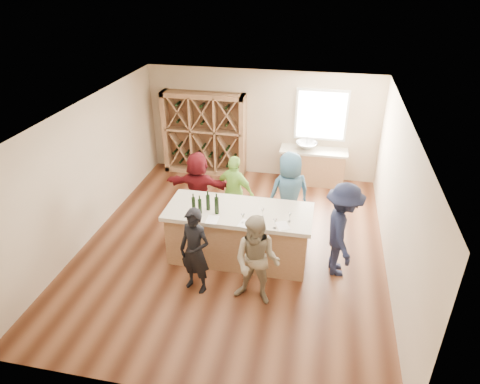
% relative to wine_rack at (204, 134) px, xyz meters
% --- Properties ---
extents(floor, '(6.00, 7.00, 0.10)m').
position_rel_wine_rack_xyz_m(floor, '(1.50, -3.27, -1.15)').
color(floor, '#57301C').
rests_on(floor, ground).
extents(ceiling, '(6.00, 7.00, 0.10)m').
position_rel_wine_rack_xyz_m(ceiling, '(1.50, -3.27, 1.75)').
color(ceiling, white).
rests_on(ceiling, ground).
extents(wall_back, '(6.00, 0.10, 2.80)m').
position_rel_wine_rack_xyz_m(wall_back, '(1.50, 0.28, 0.30)').
color(wall_back, '#C5AE8E').
rests_on(wall_back, ground).
extents(wall_front, '(6.00, 0.10, 2.80)m').
position_rel_wine_rack_xyz_m(wall_front, '(1.50, -6.82, 0.30)').
color(wall_front, '#C5AE8E').
rests_on(wall_front, ground).
extents(wall_left, '(0.10, 7.00, 2.80)m').
position_rel_wine_rack_xyz_m(wall_left, '(-1.55, -3.27, 0.30)').
color(wall_left, '#C5AE8E').
rests_on(wall_left, ground).
extents(wall_right, '(0.10, 7.00, 2.80)m').
position_rel_wine_rack_xyz_m(wall_right, '(4.55, -3.27, 0.30)').
color(wall_right, '#C5AE8E').
rests_on(wall_right, ground).
extents(window_frame, '(1.30, 0.06, 1.30)m').
position_rel_wine_rack_xyz_m(window_frame, '(3.00, 0.20, 0.65)').
color(window_frame, white).
rests_on(window_frame, wall_back).
extents(window_pane, '(1.18, 0.01, 1.18)m').
position_rel_wine_rack_xyz_m(window_pane, '(3.00, 0.17, 0.65)').
color(window_pane, white).
rests_on(window_pane, wall_back).
extents(wine_rack, '(2.20, 0.45, 2.20)m').
position_rel_wine_rack_xyz_m(wine_rack, '(0.00, 0.00, 0.00)').
color(wine_rack, '#966C48').
rests_on(wine_rack, floor).
extents(back_counter_base, '(1.60, 0.58, 0.86)m').
position_rel_wine_rack_xyz_m(back_counter_base, '(2.90, -0.07, -0.67)').
color(back_counter_base, '#966C48').
rests_on(back_counter_base, floor).
extents(back_counter_top, '(1.70, 0.62, 0.06)m').
position_rel_wine_rack_xyz_m(back_counter_top, '(2.90, -0.07, -0.21)').
color(back_counter_top, beige).
rests_on(back_counter_top, back_counter_base).
extents(sink, '(0.54, 0.54, 0.19)m').
position_rel_wine_rack_xyz_m(sink, '(2.70, -0.07, -0.09)').
color(sink, silver).
rests_on(sink, back_counter_top).
extents(faucet, '(0.02, 0.02, 0.30)m').
position_rel_wine_rack_xyz_m(faucet, '(2.70, 0.11, -0.03)').
color(faucet, silver).
rests_on(faucet, back_counter_top).
extents(tasting_counter_base, '(2.60, 1.00, 1.00)m').
position_rel_wine_rack_xyz_m(tasting_counter_base, '(1.69, -3.63, -0.60)').
color(tasting_counter_base, '#966C48').
rests_on(tasting_counter_base, floor).
extents(tasting_counter_top, '(2.72, 1.12, 0.08)m').
position_rel_wine_rack_xyz_m(tasting_counter_top, '(1.69, -3.63, -0.06)').
color(tasting_counter_top, beige).
rests_on(tasting_counter_top, tasting_counter_base).
extents(wine_bottle_a, '(0.09, 0.09, 0.27)m').
position_rel_wine_rack_xyz_m(wine_bottle_a, '(0.89, -3.82, 0.12)').
color(wine_bottle_a, black).
rests_on(wine_bottle_a, tasting_counter_top).
extents(wine_bottle_b, '(0.07, 0.07, 0.28)m').
position_rel_wine_rack_xyz_m(wine_bottle_b, '(1.02, -3.88, 0.12)').
color(wine_bottle_b, black).
rests_on(wine_bottle_b, tasting_counter_top).
extents(wine_bottle_c, '(0.09, 0.09, 0.30)m').
position_rel_wine_rack_xyz_m(wine_bottle_c, '(1.14, -3.73, 0.13)').
color(wine_bottle_c, black).
rests_on(wine_bottle_c, tasting_counter_top).
extents(wine_bottle_d, '(0.09, 0.09, 0.33)m').
position_rel_wine_rack_xyz_m(wine_bottle_d, '(1.33, -3.83, 0.14)').
color(wine_bottle_d, black).
rests_on(wine_bottle_d, tasting_counter_top).
extents(wine_glass_b, '(0.08, 0.08, 0.17)m').
position_rel_wine_rack_xyz_m(wine_glass_b, '(1.85, -4.05, 0.06)').
color(wine_glass_b, white).
rests_on(wine_glass_b, tasting_counter_top).
extents(wine_glass_c, '(0.07, 0.07, 0.18)m').
position_rel_wine_rack_xyz_m(wine_glass_c, '(2.42, -4.10, 0.07)').
color(wine_glass_c, white).
rests_on(wine_glass_c, tasting_counter_top).
extents(wine_glass_d, '(0.08, 0.08, 0.16)m').
position_rel_wine_rack_xyz_m(wine_glass_d, '(2.16, -3.78, 0.06)').
color(wine_glass_d, white).
rests_on(wine_glass_d, tasting_counter_top).
extents(wine_glass_e, '(0.08, 0.08, 0.17)m').
position_rel_wine_rack_xyz_m(wine_glass_e, '(2.65, -3.84, 0.07)').
color(wine_glass_e, white).
rests_on(wine_glass_e, tasting_counter_top).
extents(tasting_menu_a, '(0.22, 0.29, 0.00)m').
position_rel_wine_rack_xyz_m(tasting_menu_a, '(1.30, -4.06, -0.02)').
color(tasting_menu_a, white).
rests_on(tasting_menu_a, tasting_counter_top).
extents(tasting_menu_b, '(0.25, 0.31, 0.00)m').
position_rel_wine_rack_xyz_m(tasting_menu_b, '(1.89, -4.06, -0.02)').
color(tasting_menu_b, white).
rests_on(tasting_menu_b, tasting_counter_top).
extents(tasting_menu_c, '(0.30, 0.34, 0.00)m').
position_rel_wine_rack_xyz_m(tasting_menu_c, '(2.55, -4.00, -0.02)').
color(tasting_menu_c, white).
rests_on(tasting_menu_c, tasting_counter_top).
extents(person_near_left, '(0.69, 0.59, 1.60)m').
position_rel_wine_rack_xyz_m(person_near_left, '(1.15, -4.66, -0.30)').
color(person_near_left, black).
rests_on(person_near_left, floor).
extents(person_near_right, '(0.85, 0.55, 1.64)m').
position_rel_wine_rack_xyz_m(person_near_right, '(2.23, -4.75, -0.28)').
color(person_near_right, gray).
rests_on(person_near_right, floor).
extents(person_server, '(0.70, 1.24, 1.82)m').
position_rel_wine_rack_xyz_m(person_server, '(3.58, -3.68, -0.19)').
color(person_server, '#191E38').
rests_on(person_server, floor).
extents(person_far_mid, '(1.06, 0.81, 1.62)m').
position_rel_wine_rack_xyz_m(person_far_mid, '(1.36, -2.46, -0.29)').
color(person_far_mid, '#8CC64C').
rests_on(person_far_mid, floor).
extents(person_far_right, '(1.05, 0.91, 1.81)m').
position_rel_wine_rack_xyz_m(person_far_right, '(2.52, -2.51, -0.19)').
color(person_far_right, '#335972').
rests_on(person_far_right, floor).
extents(person_far_left, '(1.53, 0.56, 1.64)m').
position_rel_wine_rack_xyz_m(person_far_left, '(0.56, -2.47, -0.28)').
color(person_far_left, '#590F14').
rests_on(person_far_left, floor).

